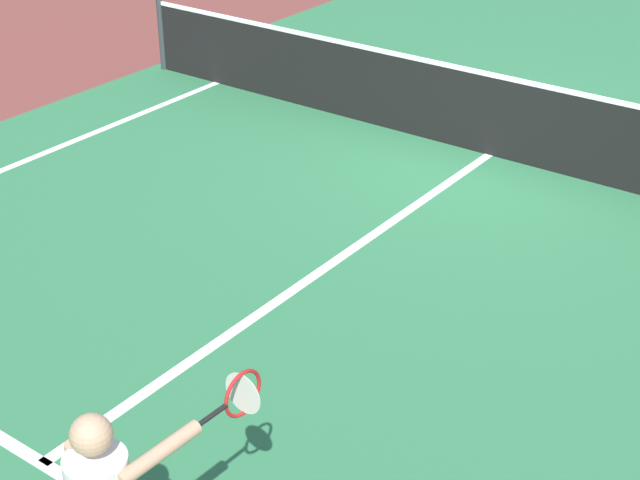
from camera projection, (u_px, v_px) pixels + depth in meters
ground_plane at (489, 155)px, 11.07m from camera, size 60.00×60.00×0.00m
court_surface_inbounds at (489, 155)px, 11.07m from camera, size 10.62×24.40×0.00m
line_service_near at (43, 463)px, 6.54m from camera, size 8.22×0.10×0.01m
line_center_service at (323, 269)px, 8.80m from camera, size 0.10×6.40×0.01m
net at (493, 114)px, 10.83m from camera, size 10.29×0.09×1.07m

